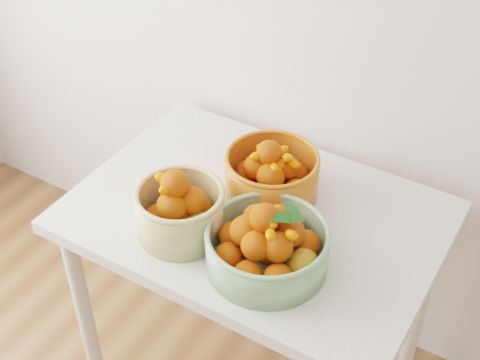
# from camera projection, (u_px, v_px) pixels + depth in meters

# --- Properties ---
(table) EXTENTS (1.00, 0.70, 0.75)m
(table) POSITION_uv_depth(u_px,v_px,m) (255.00, 237.00, 1.90)
(table) COLOR silver
(table) RESTS_ON ground
(bowl_cream) EXTENTS (0.30, 0.30, 0.20)m
(bowl_cream) POSITION_uv_depth(u_px,v_px,m) (180.00, 210.00, 1.73)
(bowl_cream) COLOR tan
(bowl_cream) RESTS_ON table
(bowl_green) EXTENTS (0.37, 0.37, 0.20)m
(bowl_green) POSITION_uv_depth(u_px,v_px,m) (268.00, 245.00, 1.64)
(bowl_green) COLOR #79A471
(bowl_green) RESTS_ON table
(bowl_orange) EXTENTS (0.34, 0.34, 0.19)m
(bowl_orange) POSITION_uv_depth(u_px,v_px,m) (272.00, 175.00, 1.84)
(bowl_orange) COLOR #C75617
(bowl_orange) RESTS_ON table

